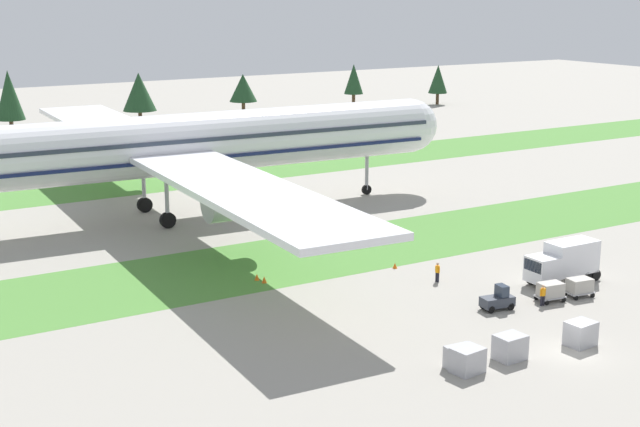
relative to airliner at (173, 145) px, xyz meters
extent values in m
plane|color=gray|center=(9.18, -50.44, -8.17)|extent=(400.00, 400.00, 0.00)
cube|color=#4C8438|center=(9.18, -20.49, -8.17)|extent=(320.00, 14.38, 0.01)
cube|color=#4C8438|center=(9.18, 20.28, -8.17)|extent=(320.00, 14.38, 0.01)
cylinder|color=white|center=(2.28, -0.11, -0.02)|extent=(57.84, 9.32, 6.66)
sphere|color=white|center=(31.04, -1.44, -0.02)|extent=(6.53, 6.53, 6.53)
cube|color=#141E4C|center=(2.28, -0.11, -1.18)|extent=(56.44, 9.39, 0.36)
cube|color=#283342|center=(5.79, -0.27, 0.82)|extent=(50.82, 9.06, 0.44)
cube|color=white|center=(-0.18, 22.68, -0.68)|extent=(10.91, 39.01, 0.60)
cylinder|color=#A3A3A8|center=(0.92, 16.82, -2.87)|extent=(5.78, 3.92, 3.66)
cube|color=white|center=(-2.28, -22.56, -0.68)|extent=(10.91, 39.01, 0.60)
cylinder|color=#A3A3A8|center=(-0.64, -16.84, -2.87)|extent=(5.78, 3.92, 3.66)
cylinder|color=#A3A3A8|center=(24.73, -1.15, -4.29)|extent=(0.44, 0.44, 6.56)
cylinder|color=black|center=(24.73, -1.15, -7.57)|extent=(1.22, 0.48, 1.20)
cylinder|color=#A3A3A8|center=(-2.04, 4.10, -4.17)|extent=(0.44, 0.44, 6.31)
cylinder|color=black|center=(-2.04, 4.10, -7.32)|extent=(1.73, 0.67, 1.70)
cylinder|color=#A3A3A8|center=(-2.41, -3.89, -4.17)|extent=(0.44, 0.44, 6.31)
cylinder|color=black|center=(-2.41, -3.89, -7.32)|extent=(1.73, 0.67, 1.70)
cube|color=#2D333D|center=(10.49, -41.07, -7.49)|extent=(2.75, 1.64, 0.77)
cube|color=#283342|center=(10.88, -41.12, -6.65)|extent=(0.84, 1.18, 0.90)
cylinder|color=black|center=(9.51, -41.49, -7.87)|extent=(0.62, 0.28, 0.60)
cylinder|color=black|center=(9.66, -40.40, -7.87)|extent=(0.62, 0.28, 0.60)
cylinder|color=black|center=(11.32, -41.73, -7.87)|extent=(0.62, 0.28, 0.60)
cylinder|color=black|center=(11.47, -40.64, -7.87)|extent=(0.62, 0.28, 0.60)
cube|color=#A3A3A8|center=(15.54, -41.75, -7.77)|extent=(2.38, 1.78, 0.10)
cube|color=#ADA89E|center=(15.54, -41.75, -7.17)|extent=(2.10, 1.57, 1.10)
cylinder|color=black|center=(14.62, -42.32, -7.97)|extent=(0.41, 0.17, 0.40)
cylinder|color=black|center=(14.81, -40.96, -7.97)|extent=(0.41, 0.17, 0.40)
cylinder|color=black|center=(16.28, -42.55, -7.97)|extent=(0.41, 0.17, 0.40)
cylinder|color=black|center=(16.47, -41.18, -7.97)|extent=(0.41, 0.17, 0.40)
cube|color=#A3A3A8|center=(18.42, -42.14, -7.77)|extent=(2.38, 1.78, 0.10)
cube|color=#ADA89E|center=(18.42, -42.14, -7.17)|extent=(2.10, 1.57, 1.10)
cylinder|color=black|center=(17.50, -42.72, -7.97)|extent=(0.41, 0.17, 0.40)
cylinder|color=black|center=(17.68, -41.35, -7.97)|extent=(0.41, 0.17, 0.40)
cylinder|color=black|center=(19.15, -42.94, -7.97)|extent=(0.41, 0.17, 0.40)
cylinder|color=black|center=(19.34, -41.57, -7.97)|extent=(0.41, 0.17, 0.40)
cube|color=silver|center=(17.52, -38.73, -6.59)|extent=(2.24, 2.34, 2.20)
cube|color=#283342|center=(16.46, -38.71, -6.15)|extent=(0.11, 2.07, 0.97)
cube|color=silver|center=(20.86, -38.79, -5.99)|extent=(4.54, 2.37, 2.80)
cylinder|color=black|center=(17.28, -39.73, -7.69)|extent=(0.96, 0.32, 0.96)
cylinder|color=black|center=(17.31, -37.73, -7.69)|extent=(0.96, 0.32, 0.96)
cylinder|color=black|center=(21.75, -39.80, -7.69)|extent=(0.96, 0.32, 0.96)
cylinder|color=black|center=(21.78, -37.80, -7.69)|extent=(0.96, 0.32, 0.96)
cylinder|color=black|center=(22.87, -39.82, -7.69)|extent=(0.96, 0.32, 0.96)
cylinder|color=black|center=(22.91, -37.82, -7.69)|extent=(0.96, 0.32, 0.96)
cylinder|color=black|center=(14.09, -42.24, -7.75)|extent=(0.18, 0.18, 0.85)
cylinder|color=black|center=(14.31, -42.26, -7.75)|extent=(0.18, 0.18, 0.85)
cylinder|color=orange|center=(14.20, -42.25, -7.01)|extent=(0.36, 0.36, 0.62)
sphere|color=tan|center=(14.20, -42.25, -6.55)|extent=(0.24, 0.24, 0.24)
cylinder|color=orange|center=(13.97, -42.23, -7.04)|extent=(0.10, 0.10, 0.58)
cylinder|color=orange|center=(14.43, -42.28, -7.04)|extent=(0.10, 0.10, 0.58)
cylinder|color=black|center=(10.76, -32.99, -7.75)|extent=(0.18, 0.18, 0.85)
cylinder|color=black|center=(10.78, -33.20, -7.75)|extent=(0.18, 0.18, 0.85)
cylinder|color=orange|center=(10.77, -33.09, -7.01)|extent=(0.36, 0.36, 0.62)
sphere|color=tan|center=(10.77, -33.09, -6.55)|extent=(0.24, 0.24, 0.24)
cylinder|color=orange|center=(10.75, -32.87, -7.04)|extent=(0.10, 0.10, 0.58)
cylinder|color=orange|center=(10.79, -33.32, -7.04)|extent=(0.10, 0.10, 0.58)
cube|color=#A3A3A8|center=(0.66, -48.65, -7.41)|extent=(2.10, 1.72, 1.52)
cube|color=#A3A3A8|center=(0.61, -49.27, -7.32)|extent=(2.18, 1.83, 1.70)
cube|color=#A3A3A8|center=(10.55, -49.74, -7.29)|extent=(2.13, 1.77, 1.76)
cube|color=#A3A3A8|center=(4.52, -49.06, -7.30)|extent=(2.07, 1.69, 1.74)
cone|color=orange|center=(-2.41, -24.65, -7.89)|extent=(0.44, 0.44, 0.57)
cone|color=orange|center=(9.93, -27.98, -7.93)|extent=(0.44, 0.44, 0.50)
cone|color=orange|center=(-2.20, -25.64, -7.88)|extent=(0.44, 0.44, 0.59)
cylinder|color=#4C3823|center=(-2.27, 68.84, -6.77)|extent=(0.70, 0.70, 2.81)
cone|color=#1E4223|center=(-2.27, 68.84, -1.11)|extent=(4.93, 4.93, 8.50)
cylinder|color=#4C3823|center=(20.17, 66.61, -6.60)|extent=(0.70, 0.70, 3.14)
cone|color=#1E4223|center=(20.17, 66.61, -1.58)|extent=(6.09, 6.09, 6.90)
cylinder|color=#4C3823|center=(41.81, 67.95, -6.49)|extent=(0.70, 0.70, 3.36)
cone|color=#1E4223|center=(41.81, 67.95, -2.14)|extent=(5.40, 5.40, 5.34)
cylinder|color=#4C3823|center=(66.34, 66.14, -6.36)|extent=(0.70, 0.70, 3.64)
cone|color=#1E4223|center=(66.34, 66.14, -1.48)|extent=(3.96, 3.96, 6.11)
cylinder|color=#4C3823|center=(88.56, 66.42, -6.92)|extent=(0.70, 0.70, 2.51)
cone|color=#1E4223|center=(88.56, 66.42, -2.59)|extent=(4.17, 4.17, 6.15)
camera|label=1|loc=(-36.28, -92.07, 16.38)|focal=50.92mm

